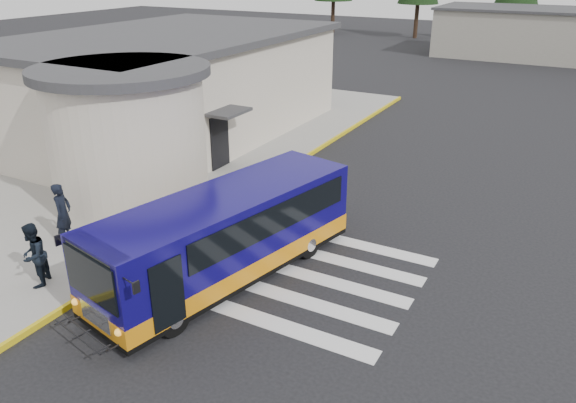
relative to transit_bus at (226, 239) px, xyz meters
The scene contains 9 objects.
ground 2.64m from the transit_bus, 53.01° to the left, with size 140.00×140.00×0.00m, color black.
sidewalk 9.66m from the transit_bus, 142.11° to the left, with size 10.00×34.00×0.15m, color gray.
curb_strip 6.54m from the transit_bus, 113.99° to the left, with size 0.12×34.00×0.16m, color gold.
station_building 12.96m from the transit_bus, 136.93° to the left, with size 12.70×18.70×4.80m.
crosswalk 1.85m from the transit_bus, 49.73° to the left, with size 8.00×5.35×0.01m.
transit_bus is the anchor object (origin of this frame).
pedestrian_a 5.38m from the transit_bus, behind, with size 0.69×0.45×1.90m, color black.
pedestrian_b 5.00m from the transit_bus, 143.39° to the right, with size 0.86×0.67×1.77m, color black.
bollard 3.30m from the transit_bus, 160.05° to the right, with size 0.09×0.09×1.11m, color black.
Camera 1 is at (6.56, -12.92, 8.15)m, focal length 35.00 mm.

